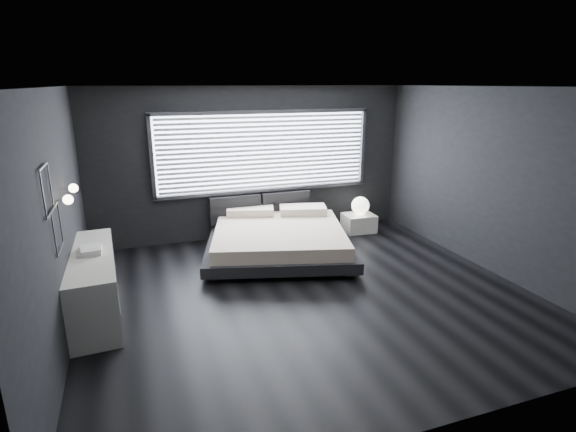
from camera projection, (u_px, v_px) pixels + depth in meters
name	position (u px, v px, depth m)	size (l,w,h in m)	color
room	(309.00, 197.00, 5.92)	(6.04, 6.00, 2.80)	black
window	(265.00, 152.00, 8.36)	(4.14, 0.09, 1.52)	white
headboard	(261.00, 207.00, 8.57)	(1.96, 0.16, 0.52)	black
sconce_near	(68.00, 200.00, 4.98)	(0.18, 0.11, 0.11)	silver
sconce_far	(73.00, 188.00, 5.53)	(0.18, 0.11, 0.11)	silver
wall_art_upper	(47.00, 190.00, 4.34)	(0.01, 0.48, 0.48)	#47474C
wall_art_lower	(57.00, 229.00, 4.70)	(0.01, 0.48, 0.48)	#47474C
bed	(279.00, 238.00, 7.71)	(2.94, 2.87, 0.63)	black
nightstand	(359.00, 223.00, 8.93)	(0.59, 0.49, 0.35)	white
orb_lamp	(360.00, 205.00, 8.86)	(0.35, 0.35, 0.35)	white
dresser	(93.00, 283.00, 5.70)	(0.67, 2.04, 0.80)	white
book_stack	(90.00, 250.00, 5.61)	(0.28, 0.37, 0.07)	white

